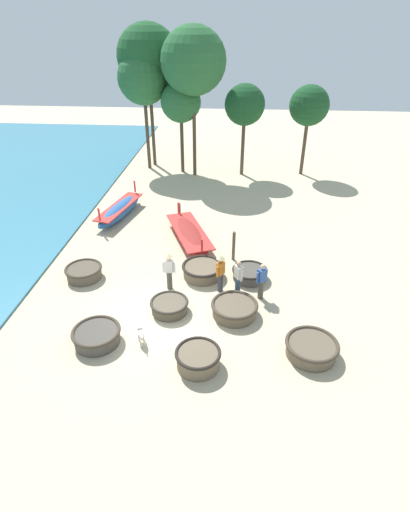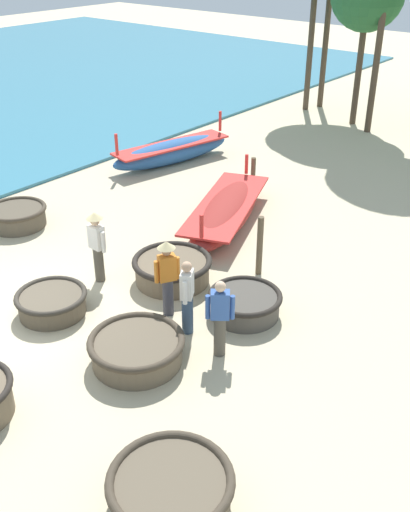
% 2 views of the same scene
% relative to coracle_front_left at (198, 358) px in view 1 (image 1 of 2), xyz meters
% --- Properties ---
extents(ground_plane, '(80.00, 80.00, 0.00)m').
position_rel_coracle_front_left_xyz_m(ground_plane, '(-1.66, 2.32, -0.34)').
color(ground_plane, '#C6B793').
extents(coracle_front_left, '(1.48, 1.48, 0.63)m').
position_rel_coracle_front_left_xyz_m(coracle_front_left, '(0.00, 0.00, 0.00)').
color(coracle_front_left, brown).
rests_on(coracle_front_left, ground).
extents(coracle_upturned, '(1.57, 1.57, 0.53)m').
position_rel_coracle_front_left_xyz_m(coracle_upturned, '(-5.36, 4.66, -0.05)').
color(coracle_upturned, brown).
rests_on(coracle_upturned, ground).
extents(coracle_far_right, '(1.67, 1.67, 0.54)m').
position_rel_coracle_front_left_xyz_m(coracle_far_right, '(-3.56, 0.83, -0.04)').
color(coracle_far_right, '#4C473F').
rests_on(coracle_far_right, ground).
extents(coracle_nearest, '(1.47, 1.47, 0.48)m').
position_rel_coracle_front_left_xyz_m(coracle_nearest, '(-1.35, 2.69, -0.08)').
color(coracle_nearest, brown).
rests_on(coracle_nearest, ground).
extents(coracle_front_right, '(1.78, 1.78, 0.57)m').
position_rel_coracle_front_left_xyz_m(coracle_front_right, '(-0.31, 5.20, -0.03)').
color(coracle_front_right, brown).
rests_on(coracle_front_right, ground).
extents(coracle_beside_post, '(1.77, 1.77, 0.53)m').
position_rel_coracle_front_left_xyz_m(coracle_beside_post, '(1.11, 2.69, -0.05)').
color(coracle_beside_post, brown).
rests_on(coracle_beside_post, ground).
extents(coracle_center, '(1.77, 1.77, 0.54)m').
position_rel_coracle_front_left_xyz_m(coracle_center, '(3.67, 0.81, -0.04)').
color(coracle_center, brown).
rests_on(coracle_center, ground).
extents(coracle_far_left, '(1.52, 1.52, 0.50)m').
position_rel_coracle_front_left_xyz_m(coracle_far_left, '(1.72, 5.17, -0.07)').
color(coracle_far_left, '#4C473F').
rests_on(coracle_far_left, ground).
extents(long_boat_white_hull, '(1.86, 4.58, 1.40)m').
position_rel_coracle_front_left_xyz_m(long_boat_white_hull, '(-5.44, 10.80, 0.06)').
color(long_boat_white_hull, '#285693').
rests_on(long_boat_white_hull, ground).
extents(long_boat_red_hull, '(2.96, 4.81, 1.18)m').
position_rel_coracle_front_left_xyz_m(long_boat_red_hull, '(-1.24, 8.35, 0.00)').
color(long_boat_red_hull, maroon).
rests_on(long_boat_red_hull, ground).
extents(fisherman_crouching, '(0.53, 0.36, 1.67)m').
position_rel_coracle_front_left_xyz_m(fisherman_crouching, '(-1.57, 4.18, 0.62)').
color(fisherman_crouching, '#4C473D').
rests_on(fisherman_crouching, ground).
extents(fisherman_standing_right, '(0.36, 0.47, 1.57)m').
position_rel_coracle_front_left_xyz_m(fisherman_standing_right, '(1.21, 3.97, 0.50)').
color(fisherman_standing_right, '#2D425B').
rests_on(fisherman_standing_right, ground).
extents(fisherman_standing_left, '(0.36, 0.48, 1.67)m').
position_rel_coracle_front_left_xyz_m(fisherman_standing_left, '(0.50, 4.19, 0.62)').
color(fisherman_standing_left, '#383842').
rests_on(fisherman_standing_left, ground).
extents(fisherman_by_coracle, '(0.44, 0.38, 1.57)m').
position_rel_coracle_front_left_xyz_m(fisherman_by_coracle, '(2.12, 3.82, 0.50)').
color(fisherman_by_coracle, '#4C473D').
rests_on(fisherman_by_coracle, ground).
extents(dog, '(0.38, 0.65, 0.55)m').
position_rel_coracle_front_left_xyz_m(dog, '(-2.04, 0.91, 0.03)').
color(dog, beige).
rests_on(dog, ground).
extents(mooring_post_shoreline, '(0.14, 0.14, 0.98)m').
position_rel_coracle_front_left_xyz_m(mooring_post_shoreline, '(-2.05, 10.70, 0.15)').
color(mooring_post_shoreline, brown).
rests_on(mooring_post_shoreline, ground).
extents(mooring_post_inland, '(0.14, 0.14, 1.42)m').
position_rel_coracle_front_left_xyz_m(mooring_post_inland, '(0.99, 6.69, 0.37)').
color(mooring_post_inland, brown).
rests_on(mooring_post_inland, ground).
extents(tree_tall_back, '(4.13, 4.13, 9.40)m').
position_rel_coracle_front_left_xyz_m(tree_tall_back, '(-1.98, 18.18, 6.98)').
color(tree_tall_back, '#4C3D2D').
rests_on(tree_tall_back, ground).
extents(tree_rightmost, '(2.66, 2.66, 6.06)m').
position_rel_coracle_front_left_xyz_m(tree_rightmost, '(1.34, 18.54, 4.36)').
color(tree_rightmost, '#4C3D2D').
rests_on(tree_rightmost, ground).
extents(tree_left_mid, '(4.17, 4.17, 9.50)m').
position_rel_coracle_front_left_xyz_m(tree_left_mid, '(-5.25, 20.20, 7.06)').
color(tree_left_mid, '#4C3D2D').
rests_on(tree_left_mid, ground).
extents(tree_right_mid, '(2.62, 2.62, 5.98)m').
position_rel_coracle_front_left_xyz_m(tree_right_mid, '(5.58, 18.96, 4.29)').
color(tree_right_mid, '#4C3D2D').
rests_on(tree_right_mid, ground).
extents(tree_leftmost, '(2.71, 2.71, 6.17)m').
position_rel_coracle_front_left_xyz_m(tree_leftmost, '(-2.92, 18.77, 4.45)').
color(tree_leftmost, '#4C3D2D').
rests_on(tree_leftmost, ground).
extents(tree_center, '(3.47, 3.47, 7.91)m').
position_rel_coracle_front_left_xyz_m(tree_center, '(-5.49, 19.41, 5.81)').
color(tree_center, '#4C3D2D').
rests_on(tree_center, ground).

